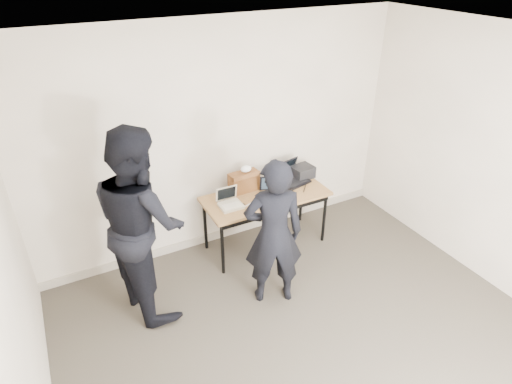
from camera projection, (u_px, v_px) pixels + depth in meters
room at (343, 244)px, 3.20m from camera, size 4.60×4.60×2.80m
desk at (266, 200)px, 5.10m from camera, size 1.50×0.66×0.72m
laptop_beige at (230, 203)px, 4.84m from camera, size 0.26×0.25×0.21m
laptop_center at (273, 192)px, 5.03m from camera, size 0.37×0.37×0.23m
laptop_right at (291, 177)px, 5.35m from camera, size 0.43×0.42×0.26m
leather_satchel at (244, 181)px, 5.10m from camera, size 0.37×0.20×0.25m
tissue at (246, 169)px, 5.04m from camera, size 0.14×0.11×0.08m
equipment_box at (302, 172)px, 5.43m from camera, size 0.29×0.25×0.15m
power_brick at (256, 205)px, 4.84m from camera, size 0.09×0.06×0.03m
cables at (265, 195)px, 5.06m from camera, size 1.15×0.41×0.01m
person_typist at (274, 234)px, 4.22m from camera, size 0.69×0.57×1.63m
person_observer at (141, 223)px, 4.09m from camera, size 0.92×1.08×1.97m
baseboard at (227, 232)px, 5.57m from camera, size 4.50×0.03×0.10m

